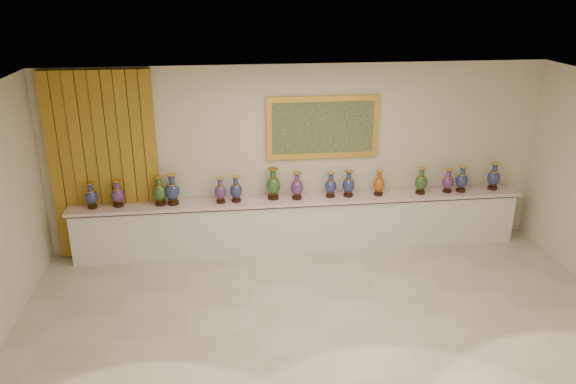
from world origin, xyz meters
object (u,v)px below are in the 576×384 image
object	(u,v)px
vase_1	(118,195)
vase_2	(160,192)
counter	(300,224)
vase_0	(91,197)

from	to	relation	value
vase_1	vase_2	distance (m)	0.64
counter	vase_1	size ratio (longest dim) A/B	17.16
vase_2	vase_0	bearing A→B (deg)	-179.74
counter	vase_0	bearing A→B (deg)	-179.48
counter	vase_2	world-z (taller)	vase_2
vase_1	vase_2	bearing A→B (deg)	-1.67
vase_0	vase_1	size ratio (longest dim) A/B	0.97
vase_0	vase_1	world-z (taller)	vase_1
counter	vase_0	distance (m)	3.30
vase_0	vase_1	xyz separation A→B (m)	(0.39, 0.02, 0.01)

